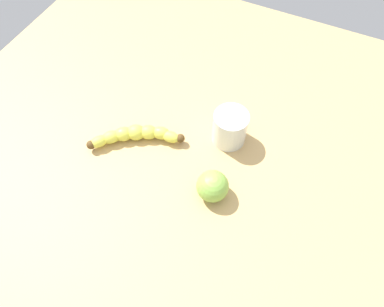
% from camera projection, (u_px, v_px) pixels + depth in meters
% --- Properties ---
extents(wooden_tabletop, '(1.20, 1.20, 0.03)m').
position_uv_depth(wooden_tabletop, '(171.00, 145.00, 0.87)').
color(wooden_tabletop, tan).
rests_on(wooden_tabletop, ground).
extents(banana, '(0.13, 0.21, 0.04)m').
position_uv_depth(banana, '(136.00, 135.00, 0.84)').
color(banana, '#DBDC49').
rests_on(banana, wooden_tabletop).
extents(smoothie_glass, '(0.08, 0.08, 0.09)m').
position_uv_depth(smoothie_glass, '(230.00, 129.00, 0.82)').
color(smoothie_glass, silver).
rests_on(smoothie_glass, wooden_tabletop).
extents(green_apple_fruit, '(0.07, 0.07, 0.07)m').
position_uv_depth(green_apple_fruit, '(213.00, 186.00, 0.75)').
color(green_apple_fruit, '#84B747').
rests_on(green_apple_fruit, wooden_tabletop).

